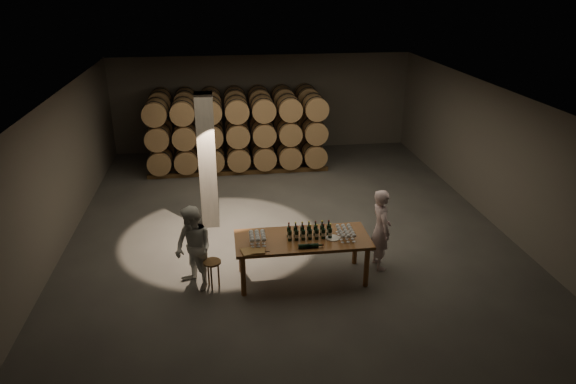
{
  "coord_description": "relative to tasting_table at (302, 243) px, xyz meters",
  "views": [
    {
      "loc": [
        -1.45,
        -11.15,
        5.55
      ],
      "look_at": [
        -0.03,
        -0.66,
        1.1
      ],
      "focal_mm": 32.0,
      "sensor_mm": 36.0,
      "label": 1
    }
  ],
  "objects": [
    {
      "name": "pen",
      "position": [
        -0.76,
        -0.43,
        0.11
      ],
      "size": [
        0.15,
        0.05,
        0.01
      ],
      "primitive_type": "cylinder",
      "rotation": [
        0.0,
        1.57,
        -0.26
      ],
      "color": "black",
      "rests_on": "tasting_table"
    },
    {
      "name": "room",
      "position": [
        -1.8,
        2.7,
        0.8
      ],
      "size": [
        12.0,
        12.0,
        12.0
      ],
      "color": "#4C4A47",
      "rests_on": "ground"
    },
    {
      "name": "stool",
      "position": [
        -1.75,
        -0.08,
        -0.33
      ],
      "size": [
        0.34,
        0.34,
        0.57
      ],
      "rotation": [
        0.0,
        0.0,
        -0.22
      ],
      "color": "#52351C",
      "rests_on": "ground"
    },
    {
      "name": "person_man",
      "position": [
        1.64,
        0.25,
        0.06
      ],
      "size": [
        0.45,
        0.65,
        1.71
      ],
      "primitive_type": "imported",
      "rotation": [
        0.0,
        0.0,
        1.64
      ],
      "color": "silver",
      "rests_on": "ground"
    },
    {
      "name": "glass_cluster_left",
      "position": [
        -0.87,
        -0.06,
        0.24
      ],
      "size": [
        0.31,
        0.42,
        0.19
      ],
      "color": "silver",
      "rests_on": "tasting_table"
    },
    {
      "name": "person_woman",
      "position": [
        -2.08,
        -0.01,
        0.04
      ],
      "size": [
        1.0,
        1.03,
        1.67
      ],
      "primitive_type": "imported",
      "rotation": [
        0.0,
        0.0,
        -0.89
      ],
      "color": "silver",
      "rests_on": "ground"
    },
    {
      "name": "bottle_cluster",
      "position": [
        0.14,
        0.01,
        0.21
      ],
      "size": [
        0.86,
        0.23,
        0.31
      ],
      "color": "black",
      "rests_on": "tasting_table"
    },
    {
      "name": "plate",
      "position": [
        0.58,
        -0.09,
        0.11
      ],
      "size": [
        0.27,
        0.27,
        0.02
      ],
      "primitive_type": "cylinder",
      "color": "white",
      "rests_on": "tasting_table"
    },
    {
      "name": "barrel_stack_front",
      "position": [
        -0.96,
        6.3,
        0.4
      ],
      "size": [
        5.48,
        0.95,
        2.31
      ],
      "color": "#52351C",
      "rests_on": "ground"
    },
    {
      "name": "glass_cluster_right",
      "position": [
        0.83,
        -0.05,
        0.23
      ],
      "size": [
        0.3,
        0.52,
        0.17
      ],
      "color": "silver",
      "rests_on": "tasting_table"
    },
    {
      "name": "notebook_corner",
      "position": [
        -1.08,
        -0.41,
        0.12
      ],
      "size": [
        0.28,
        0.32,
        0.02
      ],
      "primitive_type": "cube",
      "rotation": [
        0.0,
        0.0,
        0.23
      ],
      "color": "olive",
      "rests_on": "tasting_table"
    },
    {
      "name": "tasting_table",
      "position": [
        0.0,
        0.0,
        0.0
      ],
      "size": [
        2.6,
        1.1,
        0.9
      ],
      "color": "brown",
      "rests_on": "ground"
    },
    {
      "name": "notebook_near",
      "position": [
        -0.9,
        -0.42,
        0.12
      ],
      "size": [
        0.27,
        0.22,
        0.03
      ],
      "primitive_type": "cube",
      "rotation": [
        0.0,
        0.0,
        -0.04
      ],
      "color": "olive",
      "rests_on": "tasting_table"
    },
    {
      "name": "barrel_stack_back",
      "position": [
        -0.96,
        7.7,
        0.4
      ],
      "size": [
        5.48,
        0.95,
        2.31
      ],
      "color": "#52351C",
      "rests_on": "ground"
    },
    {
      "name": "lying_bottles",
      "position": [
        0.06,
        -0.4,
        0.15
      ],
      "size": [
        0.48,
        0.08,
        0.08
      ],
      "color": "black",
      "rests_on": "tasting_table"
    }
  ]
}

